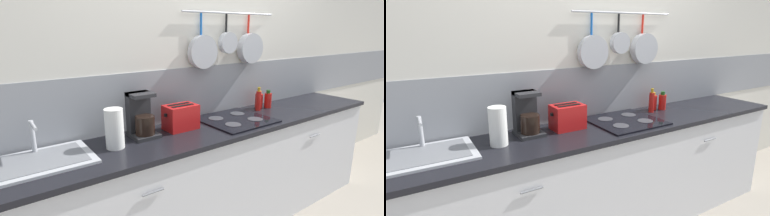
% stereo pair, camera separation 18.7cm
% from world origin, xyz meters
% --- Properties ---
extents(wall_back, '(7.20, 0.15, 2.60)m').
position_xyz_m(wall_back, '(0.00, 0.32, 1.28)').
color(wall_back, silver).
rests_on(wall_back, ground_plane).
extents(cabinet_base, '(3.21, 0.54, 0.89)m').
position_xyz_m(cabinet_base, '(0.00, -0.00, 0.44)').
color(cabinet_base, silver).
rests_on(cabinet_base, ground_plane).
extents(countertop, '(3.25, 0.56, 0.03)m').
position_xyz_m(countertop, '(0.00, 0.00, 0.90)').
color(countertop, black).
rests_on(countertop, cabinet_base).
extents(sink_basin, '(0.55, 0.39, 0.21)m').
position_xyz_m(sink_basin, '(-1.31, 0.07, 0.94)').
color(sink_basin, '#B7BABF').
rests_on(sink_basin, countertop).
extents(paper_towel_roll, '(0.11, 0.11, 0.25)m').
position_xyz_m(paper_towel_roll, '(-0.89, 0.03, 1.04)').
color(paper_towel_roll, white).
rests_on(paper_towel_roll, countertop).
extents(coffee_maker, '(0.17, 0.21, 0.30)m').
position_xyz_m(coffee_maker, '(-0.66, 0.14, 1.04)').
color(coffee_maker, '#262628').
rests_on(coffee_maker, countertop).
extents(toaster, '(0.25, 0.16, 0.18)m').
position_xyz_m(toaster, '(-0.36, 0.10, 1.01)').
color(toaster, red).
rests_on(toaster, countertop).
extents(cooktop, '(0.53, 0.50, 0.01)m').
position_xyz_m(cooktop, '(0.11, 0.02, 0.93)').
color(cooktop, black).
rests_on(cooktop, countertop).
extents(bottle_dish_soap, '(0.05, 0.05, 0.21)m').
position_xyz_m(bottle_dish_soap, '(0.49, 0.12, 1.01)').
color(bottle_dish_soap, red).
rests_on(bottle_dish_soap, countertop).
extents(bottle_olive_oil, '(0.07, 0.07, 0.16)m').
position_xyz_m(bottle_olive_oil, '(0.56, 0.17, 0.99)').
color(bottle_olive_oil, red).
rests_on(bottle_olive_oil, countertop).
extents(bottle_vinegar, '(0.07, 0.07, 0.16)m').
position_xyz_m(bottle_vinegar, '(0.64, 0.14, 0.99)').
color(bottle_vinegar, red).
rests_on(bottle_vinegar, countertop).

